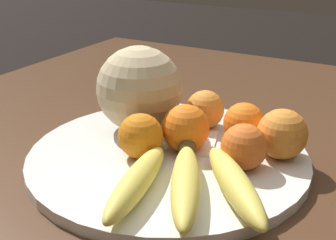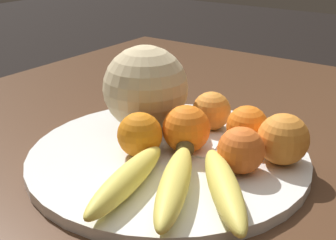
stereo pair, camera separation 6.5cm
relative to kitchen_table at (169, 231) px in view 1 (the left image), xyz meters
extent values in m
cube|color=#4C301E|center=(0.00, 0.00, 0.07)|extent=(1.34, 1.12, 0.04)
cube|color=#4C301E|center=(-0.59, -0.48, -0.31)|extent=(0.07, 0.07, 0.73)
cylinder|color=white|center=(-0.03, -0.02, 0.10)|extent=(0.40, 0.40, 0.02)
torus|color=#47382D|center=(-0.03, -0.02, 0.10)|extent=(0.40, 0.40, 0.01)
sphere|color=beige|center=(-0.08, -0.10, 0.18)|extent=(0.13, 0.13, 0.13)
sphere|color=#473819|center=(-0.02, 0.02, 0.13)|extent=(0.03, 0.03, 0.03)
ellipsoid|color=#E5D156|center=(0.09, 0.01, 0.13)|extent=(0.19, 0.07, 0.03)
ellipsoid|color=#E5D156|center=(0.06, 0.06, 0.13)|extent=(0.19, 0.11, 0.03)
ellipsoid|color=#E5D156|center=(0.04, 0.11, 0.13)|extent=(0.17, 0.15, 0.03)
sphere|color=orange|center=(-0.12, 0.06, 0.14)|extent=(0.06, 0.06, 0.06)
sphere|color=orange|center=(-0.04, 0.09, 0.14)|extent=(0.06, 0.06, 0.06)
sphere|color=orange|center=(0.00, -0.04, 0.14)|extent=(0.06, 0.06, 0.06)
sphere|color=orange|center=(-0.09, 0.13, 0.14)|extent=(0.07, 0.07, 0.07)
sphere|color=orange|center=(-0.14, -0.01, 0.14)|extent=(0.06, 0.06, 0.06)
sphere|color=orange|center=(-0.05, 0.00, 0.14)|extent=(0.07, 0.07, 0.07)
cube|color=white|center=(-0.08, 0.02, 0.11)|extent=(0.09, 0.05, 0.00)
camera|label=1|loc=(0.49, 0.27, 0.41)|focal=50.00mm
camera|label=2|loc=(0.46, 0.33, 0.41)|focal=50.00mm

